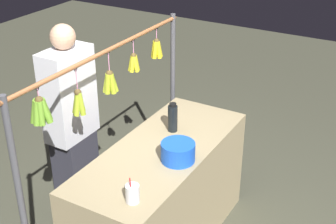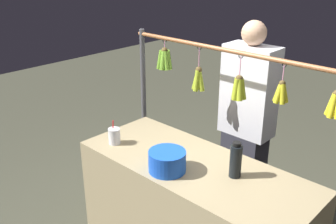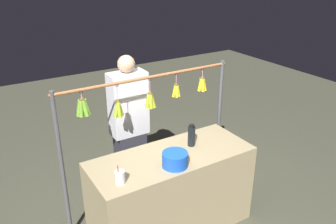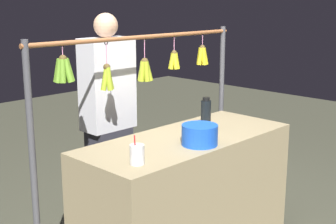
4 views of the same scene
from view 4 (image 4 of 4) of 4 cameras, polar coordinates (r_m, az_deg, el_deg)
market_counter at (r=3.59m, az=2.21°, el=-9.93°), size 1.67×0.68×0.90m
display_rack at (r=3.65m, az=-3.46°, el=2.26°), size 2.01×0.14×1.63m
water_bottle at (r=3.65m, az=4.53°, el=-0.19°), size 0.08×0.08×0.24m
blue_bucket at (r=3.24m, az=3.79°, el=-2.73°), size 0.25×0.25×0.14m
drink_cup at (r=2.87m, az=-3.70°, el=-5.06°), size 0.09×0.09×0.18m
vendor_person at (r=3.93m, az=-7.08°, el=-1.46°), size 0.42×0.23×1.76m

